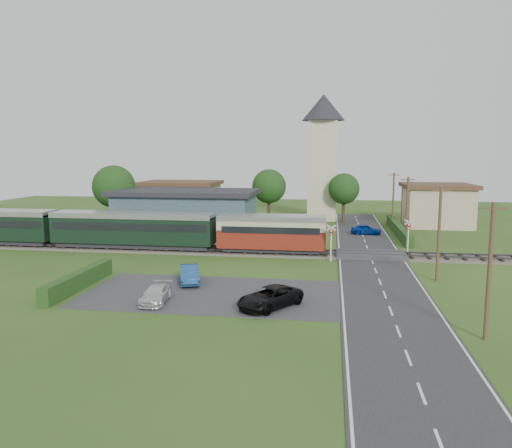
# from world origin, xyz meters

# --- Properties ---
(ground) EXTENTS (120.00, 120.00, 0.00)m
(ground) POSITION_xyz_m (0.00, 0.00, 0.00)
(ground) COLOR #2D4C19
(railway_track) EXTENTS (76.00, 3.20, 0.49)m
(railway_track) POSITION_xyz_m (0.00, 2.00, 0.11)
(railway_track) COLOR #4C443D
(railway_track) RESTS_ON ground
(road) EXTENTS (6.00, 70.00, 0.05)m
(road) POSITION_xyz_m (10.00, 0.00, 0.03)
(road) COLOR #28282B
(road) RESTS_ON ground
(car_park) EXTENTS (17.00, 9.00, 0.08)m
(car_park) POSITION_xyz_m (-1.50, -12.00, 0.04)
(car_park) COLOR #333335
(car_park) RESTS_ON ground
(crossing_deck) EXTENTS (6.20, 3.40, 0.45)m
(crossing_deck) POSITION_xyz_m (10.00, 2.00, 0.23)
(crossing_deck) COLOR #333335
(crossing_deck) RESTS_ON ground
(platform) EXTENTS (30.00, 3.00, 0.45)m
(platform) POSITION_xyz_m (-10.00, 5.20, 0.23)
(platform) COLOR gray
(platform) RESTS_ON ground
(equipment_hut) EXTENTS (2.30, 2.30, 2.55)m
(equipment_hut) POSITION_xyz_m (-18.00, 5.20, 1.75)
(equipment_hut) COLOR beige
(equipment_hut) RESTS_ON platform
(station_building) EXTENTS (16.00, 9.00, 5.30)m
(station_building) POSITION_xyz_m (-10.00, 10.99, 2.69)
(station_building) COLOR #446B78
(station_building) RESTS_ON ground
(train) EXTENTS (43.20, 2.90, 3.40)m
(train) POSITION_xyz_m (-15.86, 2.00, 2.18)
(train) COLOR #232328
(train) RESTS_ON ground
(church_tower) EXTENTS (6.00, 6.00, 17.60)m
(church_tower) POSITION_xyz_m (5.00, 28.00, 10.23)
(church_tower) COLOR beige
(church_tower) RESTS_ON ground
(house_west) EXTENTS (10.80, 8.80, 5.50)m
(house_west) POSITION_xyz_m (-15.00, 25.00, 2.79)
(house_west) COLOR tan
(house_west) RESTS_ON ground
(house_east) EXTENTS (8.80, 8.80, 5.50)m
(house_east) POSITION_xyz_m (20.00, 24.00, 2.80)
(house_east) COLOR tan
(house_east) RESTS_ON ground
(hedge_carpark) EXTENTS (0.80, 9.00, 1.20)m
(hedge_carpark) POSITION_xyz_m (-11.00, -12.00, 0.60)
(hedge_carpark) COLOR #193814
(hedge_carpark) RESTS_ON ground
(hedge_roadside) EXTENTS (0.80, 18.00, 1.20)m
(hedge_roadside) POSITION_xyz_m (14.20, 16.00, 0.60)
(hedge_roadside) COLOR #193814
(hedge_roadside) RESTS_ON ground
(hedge_station) EXTENTS (22.00, 0.80, 1.30)m
(hedge_station) POSITION_xyz_m (-10.00, 15.50, 0.65)
(hedge_station) COLOR #193814
(hedge_station) RESTS_ON ground
(tree_a) EXTENTS (5.20, 5.20, 8.00)m
(tree_a) POSITION_xyz_m (-20.00, 14.00, 5.38)
(tree_a) COLOR #332316
(tree_a) RESTS_ON ground
(tree_b) EXTENTS (4.60, 4.60, 7.34)m
(tree_b) POSITION_xyz_m (-2.00, 23.00, 5.02)
(tree_b) COLOR #332316
(tree_b) RESTS_ON ground
(tree_c) EXTENTS (4.20, 4.20, 6.78)m
(tree_c) POSITION_xyz_m (8.00, 25.00, 4.65)
(tree_c) COLOR #332316
(tree_c) RESTS_ON ground
(utility_pole_a) EXTENTS (1.40, 0.22, 7.00)m
(utility_pole_a) POSITION_xyz_m (14.20, -18.00, 3.63)
(utility_pole_a) COLOR #473321
(utility_pole_a) RESTS_ON ground
(utility_pole_b) EXTENTS (1.40, 0.22, 7.00)m
(utility_pole_b) POSITION_xyz_m (14.20, -6.00, 3.63)
(utility_pole_b) COLOR #473321
(utility_pole_b) RESTS_ON ground
(utility_pole_c) EXTENTS (1.40, 0.22, 7.00)m
(utility_pole_c) POSITION_xyz_m (14.20, 10.00, 3.63)
(utility_pole_c) COLOR #473321
(utility_pole_c) RESTS_ON ground
(utility_pole_d) EXTENTS (1.40, 0.22, 7.00)m
(utility_pole_d) POSITION_xyz_m (14.20, 22.00, 3.63)
(utility_pole_d) COLOR #473321
(utility_pole_d) RESTS_ON ground
(crossing_signal_near) EXTENTS (0.84, 0.28, 3.28)m
(crossing_signal_near) POSITION_xyz_m (6.40, -0.41, 2.14)
(crossing_signal_near) COLOR silver
(crossing_signal_near) RESTS_ON ground
(crossing_signal_far) EXTENTS (0.84, 0.28, 3.28)m
(crossing_signal_far) POSITION_xyz_m (13.60, 4.39, 2.14)
(crossing_signal_far) COLOR silver
(crossing_signal_far) RESTS_ON ground
(streetlamp_west) EXTENTS (0.30, 0.30, 5.15)m
(streetlamp_west) POSITION_xyz_m (-22.00, 20.00, 3.04)
(streetlamp_west) COLOR #3F3F47
(streetlamp_west) RESTS_ON ground
(streetlamp_east) EXTENTS (0.30, 0.30, 5.15)m
(streetlamp_east) POSITION_xyz_m (16.00, 27.00, 3.04)
(streetlamp_east) COLOR #3F3F47
(streetlamp_east) RESTS_ON ground
(car_on_road) EXTENTS (3.51, 1.49, 1.18)m
(car_on_road) POSITION_xyz_m (10.41, 15.06, 0.64)
(car_on_road) COLOR navy
(car_on_road) RESTS_ON road
(car_park_blue) EXTENTS (2.42, 4.03, 1.25)m
(car_park_blue) POSITION_xyz_m (-3.72, -9.50, 0.71)
(car_park_blue) COLOR #1F4C89
(car_park_blue) RESTS_ON car_park
(car_park_silver) EXTENTS (1.72, 3.70, 1.05)m
(car_park_silver) POSITION_xyz_m (-4.46, -14.50, 0.60)
(car_park_silver) COLOR silver
(car_park_silver) RESTS_ON car_park
(car_park_dark) EXTENTS (4.26, 4.92, 1.26)m
(car_park_dark) POSITION_xyz_m (2.77, -14.50, 0.71)
(car_park_dark) COLOR black
(car_park_dark) RESTS_ON car_park
(pedestrian_near) EXTENTS (0.82, 0.70, 1.91)m
(pedestrian_near) POSITION_xyz_m (-1.08, 5.60, 1.41)
(pedestrian_near) COLOR gray
(pedestrian_near) RESTS_ON platform
(pedestrian_far) EXTENTS (0.70, 0.88, 1.76)m
(pedestrian_far) POSITION_xyz_m (-16.37, 5.03, 1.33)
(pedestrian_far) COLOR gray
(pedestrian_far) RESTS_ON platform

